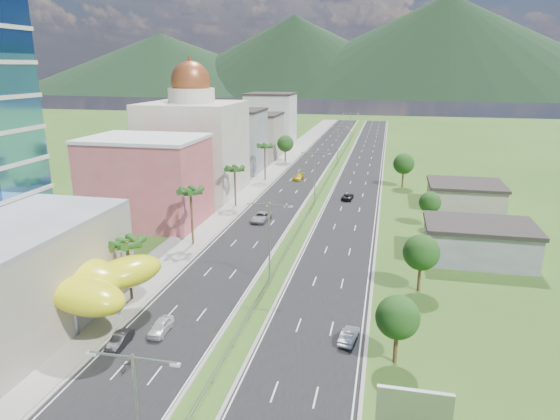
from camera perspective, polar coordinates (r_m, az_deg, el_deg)
The scene contains 36 objects.
ground at distance 57.65m, azimuth -3.55°, elevation -12.44°, with size 500.00×500.00×0.00m, color #2D5119.
road_left at distance 142.99m, azimuth 3.35°, elevation 4.99°, with size 11.00×260.00×0.04m, color black.
road_right at distance 141.50m, azimuth 9.38°, elevation 4.68°, with size 11.00×260.00×0.04m, color black.
sidewalk_left at distance 144.73m, azimuth -0.38°, elevation 5.17°, with size 7.00×260.00×0.12m, color gray.
median_guardrail at distance 124.40m, azimuth 5.47°, elevation 3.54°, with size 0.10×216.06×0.76m.
streetlight_median_a at distance 34.50m, azimuth -15.93°, elevation -21.61°, with size 6.04×0.25×11.00m.
streetlight_median_b at distance 63.80m, azimuth -1.22°, elevation -2.90°, with size 6.04×0.25×11.00m.
streetlight_median_c at distance 101.79m, azimuth 4.04°, elevation 4.29°, with size 6.04×0.25×11.00m.
streetlight_median_d at distance 145.82m, azimuth 6.65°, elevation 7.81°, with size 6.04×0.25×11.00m.
streetlight_median_e at distance 190.31m, azimuth 8.06°, elevation 9.68°, with size 6.04×0.25×11.00m.
lime_canopy at distance 60.55m, azimuth -23.42°, elevation -7.14°, with size 18.00×15.00×7.40m.
pink_shophouse at distance 93.17m, azimuth -14.97°, elevation 3.15°, with size 20.00×15.00×15.00m, color #BE514D.
domed_building at distance 113.05m, azimuth -9.84°, elevation 7.65°, with size 20.00×20.00×28.70m.
midrise_grey at distance 136.47m, azimuth -5.45°, elevation 7.81°, with size 16.00×15.00×16.00m, color gray.
midrise_beige at distance 157.57m, azimuth -3.00°, elevation 8.41°, with size 16.00×15.00×13.00m, color gray.
midrise_white at distance 179.41m, azimuth -1.06°, elevation 10.17°, with size 16.00×15.00×18.00m, color silver.
billboard at distance 38.47m, azimuth 15.04°, elevation -21.42°, with size 5.20×0.35×6.20m.
shed_near at distance 78.99m, azimuth 21.73°, elevation -3.55°, with size 15.00×10.00×5.00m, color gray.
shed_far at distance 107.86m, azimuth 20.37°, elevation 1.50°, with size 14.00×12.00×4.40m, color gray.
palm_tree_b at distance 62.15m, azimuth -17.07°, elevation -3.85°, with size 3.60×3.60×8.10m.
palm_tree_c at distance 78.94m, azimuth -10.19°, elevation 1.91°, with size 3.60×3.60×9.60m.
palm_tree_d at distance 100.23m, azimuth -5.20°, elevation 4.54°, with size 3.60×3.60×8.60m.
palm_tree_e at distance 123.79m, azimuth -1.74°, elevation 7.17°, with size 3.60×3.60×9.40m.
leafy_tree_lfar at distance 148.30m, azimuth 0.62°, elevation 7.59°, with size 4.90×4.90×8.05m.
leafy_tree_ra at distance 49.24m, azimuth 13.30°, elevation -11.87°, with size 4.20×4.20×6.90m.
leafy_tree_rb at distance 64.80m, azimuth 15.84°, elevation -4.70°, with size 4.55×4.55×7.47m.
leafy_tree_rc at distance 91.94m, azimuth 16.77°, elevation 0.83°, with size 3.85×3.85×6.33m.
leafy_tree_rd at distance 120.71m, azimuth 13.96°, elevation 5.16°, with size 4.90×4.90×8.05m.
mountain_ridge at distance 501.50m, azimuth 17.93°, elevation 12.20°, with size 860.00×140.00×90.00m, color black, non-canonical shape.
car_white_near_left at distance 56.19m, azimuth -13.47°, elevation -12.82°, with size 1.69×4.19×1.43m, color silver.
car_dark_left at distance 54.97m, azimuth -17.82°, elevation -13.95°, with size 1.38×3.96×1.30m, color black.
car_silver_mid_left at distance 91.84m, azimuth -2.17°, elevation -0.79°, with size 2.65×5.74×1.59m, color #97999E.
car_yellow_far_left at distance 125.81m, azimuth 2.15°, elevation 3.81°, with size 2.00×4.91×1.43m, color gold.
car_silver_right at distance 53.72m, azimuth 7.87°, elevation -14.01°, with size 1.40×4.02×1.32m, color #A2A4AA.
car_dark_far_right at distance 107.76m, azimuth 7.74°, elevation 1.54°, with size 2.15×4.65×1.29m, color black.
motorcycle at distance 51.08m, azimuth -17.05°, elevation -16.37°, with size 0.61×2.01×1.29m, color black.
Camera 1 is at (14.16, -48.64, 27.51)m, focal length 32.00 mm.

